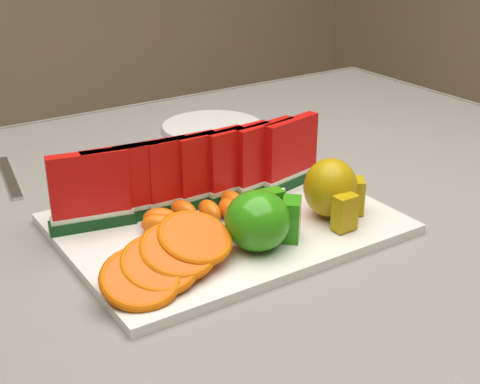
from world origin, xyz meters
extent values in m
cube|color=#462E17|center=(0.00, 0.00, 0.73)|extent=(1.40, 0.90, 0.03)
cube|color=#462E17|center=(0.64, 0.39, 0.36)|extent=(0.06, 0.06, 0.72)
cube|color=gray|center=(0.00, 0.00, 0.75)|extent=(1.52, 1.02, 0.01)
cube|color=gray|center=(0.00, 0.51, 0.66)|extent=(1.52, 0.01, 0.20)
cube|color=silver|center=(0.04, -0.05, 0.76)|extent=(0.40, 0.30, 0.01)
ellipsoid|color=#32830F|center=(0.04, -0.13, 0.80)|extent=(0.10, 0.10, 0.07)
cube|color=#32830F|center=(0.08, -0.13, 0.80)|extent=(0.04, 0.04, 0.05)
cube|color=beige|center=(0.09, -0.13, 0.80)|extent=(0.02, 0.03, 0.05)
cube|color=#32830F|center=(0.07, -0.10, 0.80)|extent=(0.04, 0.02, 0.05)
cube|color=beige|center=(0.08, -0.10, 0.80)|extent=(0.03, 0.01, 0.05)
ellipsoid|color=#A0871C|center=(0.16, -0.11, 0.81)|extent=(0.09, 0.09, 0.08)
cube|color=#A0871C|center=(0.15, -0.15, 0.79)|extent=(0.03, 0.02, 0.05)
cube|color=#A0871C|center=(0.19, -0.12, 0.79)|extent=(0.03, 0.03, 0.05)
cylinder|color=silver|center=(0.23, 0.29, 0.76)|extent=(0.19, 0.19, 0.01)
cube|color=silver|center=(-0.14, 0.26, 0.76)|extent=(0.04, 0.17, 0.00)
cube|color=#0E3F18|center=(-0.10, 0.02, 0.78)|extent=(0.11, 0.04, 0.01)
cube|color=silver|center=(-0.10, 0.02, 0.79)|extent=(0.10, 0.04, 0.01)
cube|color=#B52113|center=(-0.10, 0.02, 0.83)|extent=(0.10, 0.04, 0.08)
cube|color=#0E3F18|center=(-0.06, 0.02, 0.78)|extent=(0.11, 0.04, 0.01)
cube|color=silver|center=(-0.06, 0.02, 0.79)|extent=(0.10, 0.03, 0.01)
cube|color=#B52113|center=(-0.06, 0.02, 0.83)|extent=(0.10, 0.03, 0.08)
cube|color=#0E3F18|center=(-0.02, 0.01, 0.78)|extent=(0.11, 0.03, 0.01)
cube|color=silver|center=(-0.02, 0.01, 0.79)|extent=(0.10, 0.03, 0.01)
cube|color=#B52113|center=(-0.02, 0.01, 0.83)|extent=(0.10, 0.02, 0.08)
cube|color=#0E3F18|center=(0.02, 0.01, 0.78)|extent=(0.11, 0.02, 0.01)
cube|color=silver|center=(0.02, 0.01, 0.79)|extent=(0.10, 0.02, 0.01)
cube|color=#B52113|center=(0.02, 0.01, 0.83)|extent=(0.10, 0.02, 0.08)
cube|color=#0E3F18|center=(0.06, 0.01, 0.78)|extent=(0.11, 0.02, 0.01)
cube|color=silver|center=(0.06, 0.01, 0.79)|extent=(0.10, 0.02, 0.01)
cube|color=#B52113|center=(0.06, 0.01, 0.83)|extent=(0.10, 0.02, 0.08)
cube|color=#0E3F18|center=(0.10, 0.00, 0.78)|extent=(0.11, 0.03, 0.01)
cube|color=silver|center=(0.10, 0.00, 0.79)|extent=(0.10, 0.03, 0.01)
cube|color=#B52113|center=(0.10, 0.00, 0.83)|extent=(0.10, 0.02, 0.08)
cube|color=#0E3F18|center=(0.14, 0.00, 0.78)|extent=(0.11, 0.04, 0.01)
cube|color=silver|center=(0.14, 0.00, 0.79)|extent=(0.10, 0.03, 0.01)
cube|color=#B52113|center=(0.14, 0.00, 0.83)|extent=(0.10, 0.03, 0.08)
cube|color=#0E3F18|center=(0.18, -0.01, 0.78)|extent=(0.11, 0.04, 0.01)
cube|color=silver|center=(0.18, -0.01, 0.79)|extent=(0.10, 0.04, 0.01)
cube|color=#B52113|center=(0.18, -0.01, 0.83)|extent=(0.10, 0.04, 0.08)
cylinder|color=#DC4A02|center=(-0.12, -0.14, 0.79)|extent=(0.09, 0.09, 0.03)
torus|color=#B12B0F|center=(-0.12, -0.14, 0.79)|extent=(0.10, 0.10, 0.04)
cylinder|color=#DC4A02|center=(-0.09, -0.13, 0.79)|extent=(0.08, 0.08, 0.03)
torus|color=#B12B0F|center=(-0.09, -0.13, 0.79)|extent=(0.09, 0.09, 0.04)
cylinder|color=#DC4A02|center=(-0.07, -0.13, 0.80)|extent=(0.08, 0.08, 0.03)
torus|color=#B12B0F|center=(-0.07, -0.13, 0.80)|extent=(0.09, 0.09, 0.04)
cylinder|color=#DC4A02|center=(-0.04, -0.12, 0.80)|extent=(0.09, 0.09, 0.03)
torus|color=#B12B0F|center=(-0.04, -0.12, 0.80)|extent=(0.10, 0.10, 0.04)
cylinder|color=#DC4A02|center=(-0.07, 0.08, 0.78)|extent=(0.07, 0.07, 0.03)
torus|color=#B12B0F|center=(-0.07, 0.08, 0.78)|extent=(0.08, 0.08, 0.03)
cylinder|color=#DC4A02|center=(-0.03, 0.08, 0.79)|extent=(0.08, 0.08, 0.03)
torus|color=#B12B0F|center=(-0.03, 0.08, 0.79)|extent=(0.09, 0.09, 0.03)
cylinder|color=#DC4A02|center=(0.02, 0.08, 0.79)|extent=(0.08, 0.08, 0.03)
torus|color=#B12B0F|center=(0.02, 0.08, 0.79)|extent=(0.09, 0.09, 0.03)
cylinder|color=#DC4A02|center=(0.07, 0.08, 0.79)|extent=(0.09, 0.09, 0.03)
torus|color=#B12B0F|center=(0.07, 0.08, 0.79)|extent=(0.10, 0.10, 0.03)
cylinder|color=#DC4A02|center=(0.12, 0.08, 0.80)|extent=(0.09, 0.09, 0.03)
torus|color=#B12B0F|center=(0.12, 0.08, 0.80)|extent=(0.10, 0.10, 0.03)
ellipsoid|color=#E76400|center=(-0.05, -0.04, 0.78)|extent=(0.05, 0.05, 0.03)
ellipsoid|color=#E76400|center=(-0.04, -0.02, 0.78)|extent=(0.05, 0.04, 0.03)
ellipsoid|color=#E76400|center=(0.00, -0.02, 0.78)|extent=(0.03, 0.05, 0.03)
ellipsoid|color=#E76400|center=(0.03, -0.04, 0.78)|extent=(0.02, 0.04, 0.03)
ellipsoid|color=#E76400|center=(0.05, -0.05, 0.78)|extent=(0.03, 0.04, 0.03)
ellipsoid|color=#E76400|center=(0.07, -0.03, 0.78)|extent=(0.03, 0.04, 0.03)
camera|label=1|loc=(-0.36, -0.69, 1.14)|focal=50.00mm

